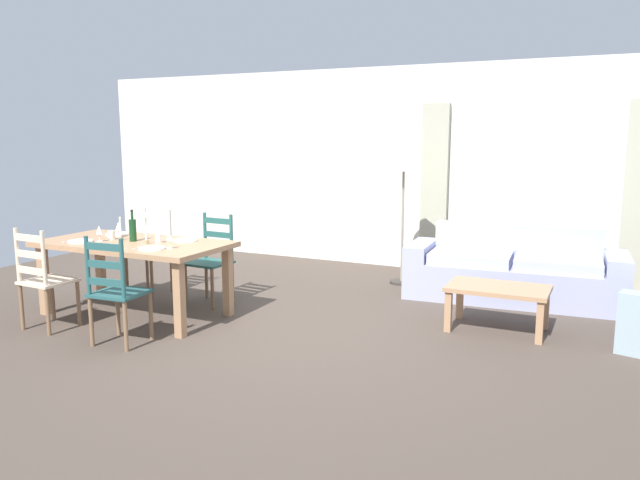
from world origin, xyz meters
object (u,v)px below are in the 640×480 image
Objects in this scene: wine_bottle at (133,230)px; standing_lamp at (404,168)px; wine_glass_far_left at (118,227)px; coffee_cup_primary at (159,238)px; dining_table at (134,250)px; wine_glass_near_right at (169,237)px; dining_chair_near_right at (116,291)px; wine_glass_near_left at (99,230)px; coffee_table at (498,293)px; dining_chair_near_left at (43,279)px; dining_chair_far_left at (152,252)px; dining_chair_far_right at (212,259)px; couch at (513,273)px; coffee_cup_secondary at (111,235)px.

standing_lamp is (2.00, 2.43, 0.54)m from wine_bottle.
coffee_cup_primary is (0.60, -0.09, -0.07)m from wine_glass_far_left.
wine_glass_near_right is at bearing -14.83° from dining_table.
dining_chair_near_right reaches higher than wine_glass_near_left.
standing_lamp is at bearing 134.69° from coffee_table.
dining_chair_near_left is 4.10m from standing_lamp.
coffee_table is at bearing 23.35° from wine_glass_near_right.
dining_table is 0.93m from dining_chair_near_right.
wine_glass_near_right is at bearing -156.65° from coffee_table.
dining_chair_near_left is 0.92m from dining_chair_near_right.
dining_chair_far_left is (-0.03, 1.51, 0.00)m from dining_chair_near_left.
coffee_cup_primary reaches higher than coffee_table.
dining_chair_far_left and dining_chair_far_right have the same top height.
wine_bottle is at bearing -129.44° from standing_lamp.
wine_glass_near_right is at bearing -42.02° from dining_chair_far_left.
dining_table is at bearing 165.17° from wine_glass_near_right.
couch is 2.59× the size of coffee_table.
dining_chair_far_left is (-0.46, 0.78, -0.19)m from dining_table.
coffee_table is (3.39, 1.03, -0.51)m from wine_bottle.
dining_chair_far_left is 0.41× the size of couch.
coffee_cup_primary is at bearing 6.62° from wine_bottle.
couch is at bearing -7.81° from standing_lamp.
dining_chair_near_left reaches higher than coffee_table.
wine_glass_near_left is (0.15, -0.92, 0.38)m from dining_chair_far_left.
dining_chair_far_left reaches higher than wine_glass_near_left.
coffee_cup_secondary is (0.14, 0.74, 0.32)m from dining_chair_near_left.
dining_chair_far_left is 10.67× the size of coffee_cup_secondary.
couch is (3.66, 2.12, -0.57)m from wine_glass_far_left.
coffee_table is (0.04, -1.22, 0.06)m from couch.
dining_table is 1.98× the size of dining_chair_far_right.
dining_table is at bearing -169.39° from coffee_cup_primary.
couch is (3.63, 2.25, -0.50)m from coffee_cup_secondary.
wine_bottle reaches higher than wine_glass_near_right.
standing_lamp is (2.29, 2.59, 0.55)m from wine_glass_near_left.
dining_table is at bearing -2.49° from coffee_cup_secondary.
dining_chair_far_left is at bearing 101.78° from wine_glass_far_left.
wine_glass_near_right is at bearing -118.37° from standing_lamp.
dining_chair_near_left reaches higher than wine_glass_far_left.
wine_bottle reaches higher than dining_table.
wine_glass_far_left is (-0.75, -0.57, 0.38)m from dining_chair_far_right.
dining_chair_near_left is 5.96× the size of wine_glass_far_left.
wine_glass_near_left is 1.79× the size of coffee_cup_secondary.
wine_bottle is 4.07m from couch.
wine_glass_far_left reaches higher than couch.
couch is (3.33, 2.27, -0.37)m from dining_table.
wine_bottle reaches higher than wine_glass_near_left.
coffee_table is at bearing 17.34° from dining_table.
dining_chair_near_right reaches higher than coffee_cup_primary.
dining_chair_near_left is at bearing -120.67° from dining_table.
dining_chair_far_right reaches higher than wine_glass_near_left.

